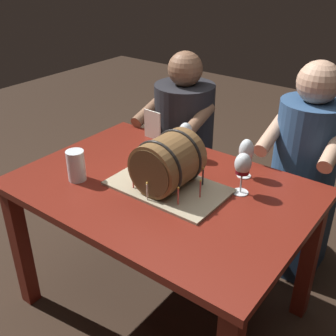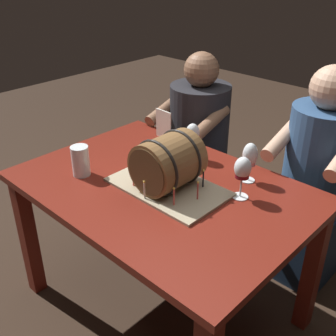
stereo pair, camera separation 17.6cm
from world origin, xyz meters
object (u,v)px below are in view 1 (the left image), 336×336
(wine_glass_red, at_px, (243,166))
(wine_glass_amber, at_px, (186,134))
(dining_table, at_px, (162,206))
(wine_glass_rose, at_px, (246,152))
(barrel_cake, at_px, (168,165))
(person_seated_left, at_px, (183,146))
(person_seated_right, at_px, (301,181))
(menu_card, at_px, (152,125))
(beer_pint, at_px, (76,166))

(wine_glass_red, distance_m, wine_glass_amber, 0.41)
(dining_table, height_order, wine_glass_rose, wine_glass_rose)
(barrel_cake, height_order, person_seated_left, person_seated_left)
(wine_glass_amber, xyz_separation_m, person_seated_right, (0.47, 0.43, -0.30))
(wine_glass_rose, height_order, wine_glass_red, wine_glass_red)
(wine_glass_rose, xyz_separation_m, person_seated_left, (-0.64, 0.42, -0.31))
(barrel_cake, height_order, wine_glass_rose, barrel_cake)
(menu_card, bearing_deg, person_seated_right, 27.25)
(beer_pint, bearing_deg, dining_table, 29.00)
(barrel_cake, xyz_separation_m, beer_pint, (-0.37, -0.19, -0.05))
(dining_table, height_order, person_seated_left, person_seated_left)
(person_seated_right, bearing_deg, beer_pint, -128.62)
(dining_table, height_order, person_seated_right, person_seated_right)
(barrel_cake, bearing_deg, beer_pint, -153.30)
(beer_pint, distance_m, person_seated_right, 1.19)
(beer_pint, xyz_separation_m, person_seated_left, (-0.05, 0.91, -0.26))
(wine_glass_rose, relative_size, menu_card, 1.16)
(beer_pint, relative_size, menu_card, 0.89)
(person_seated_left, bearing_deg, barrel_cake, -59.66)
(person_seated_right, bearing_deg, person_seated_left, 179.99)
(dining_table, xyz_separation_m, wine_glass_red, (0.31, 0.16, 0.24))
(person_seated_right, bearing_deg, dining_table, -118.24)
(wine_glass_rose, bearing_deg, barrel_cake, -125.91)
(wine_glass_rose, height_order, beer_pint, wine_glass_rose)
(barrel_cake, bearing_deg, menu_card, 136.26)
(wine_glass_amber, distance_m, person_seated_right, 0.70)
(wine_glass_amber, distance_m, beer_pint, 0.55)
(beer_pint, relative_size, person_seated_right, 0.12)
(wine_glass_amber, bearing_deg, menu_card, 164.23)
(wine_glass_rose, bearing_deg, person_seated_right, 72.08)
(wine_glass_red, height_order, person_seated_right, person_seated_right)
(dining_table, height_order, wine_glass_amber, wine_glass_amber)
(menu_card, distance_m, person_seated_left, 0.44)
(menu_card, relative_size, person_seated_left, 0.14)
(wine_glass_amber, height_order, beer_pint, wine_glass_amber)
(beer_pint, bearing_deg, wine_glass_red, 28.17)
(barrel_cake, xyz_separation_m, wine_glass_red, (0.27, 0.16, 0.02))
(barrel_cake, bearing_deg, person_seated_left, 120.34)
(dining_table, distance_m, menu_card, 0.55)
(wine_glass_red, relative_size, menu_card, 1.18)
(wine_glass_amber, bearing_deg, beer_pint, -118.22)
(wine_glass_red, relative_size, person_seated_right, 0.16)
(person_seated_left, bearing_deg, wine_glass_amber, -54.27)
(barrel_cake, distance_m, wine_glass_amber, 0.32)
(menu_card, distance_m, person_seated_right, 0.86)
(menu_card, bearing_deg, wine_glass_amber, -13.79)
(barrel_cake, bearing_deg, person_seated_right, 63.97)
(wine_glass_amber, bearing_deg, person_seated_right, 42.39)
(wine_glass_red, distance_m, person_seated_right, 0.65)
(dining_table, relative_size, beer_pint, 9.08)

